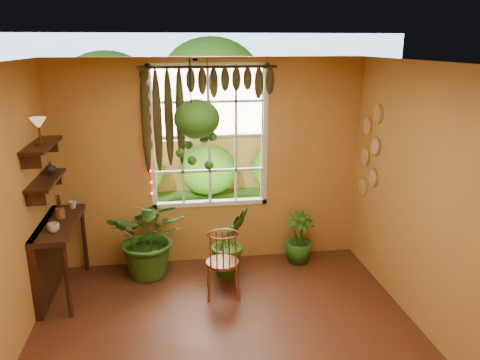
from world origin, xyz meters
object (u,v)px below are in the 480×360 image
Objects in this scene: potted_plant_left at (150,236)px; potted_plant_mid at (231,242)px; hanging_basket at (197,124)px; windsor_chair at (223,272)px; counter_ledge at (52,250)px.

potted_plant_left is 1.17× the size of potted_plant_mid.
potted_plant_left is at bearing 179.66° from hanging_basket.
potted_plant_left is (-0.84, 0.63, 0.23)m from windsor_chair.
hanging_basket reaches higher than potted_plant_mid.
counter_ledge is 2.24m from hanging_basket.
hanging_basket is at bearing 160.23° from potted_plant_mid.
potted_plant_left is at bearing 172.06° from potted_plant_mid.
windsor_chair is at bearing -36.87° from potted_plant_left.
potted_plant_mid is 0.70× the size of hanging_basket.
potted_plant_left is at bearing 14.46° from counter_ledge.
windsor_chair is (1.96, -0.34, -0.25)m from counter_ledge.
potted_plant_left reaches higher than counter_ledge.
hanging_basket reaches higher than potted_plant_left.
hanging_basket is (1.74, 0.28, 1.39)m from counter_ledge.
windsor_chair is 1.08m from potted_plant_left.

